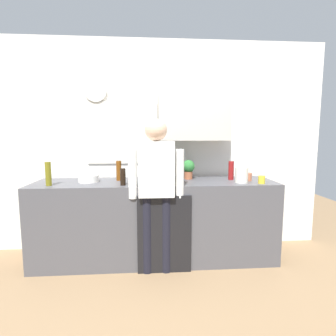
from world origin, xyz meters
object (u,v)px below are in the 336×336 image
Objects in this scene: bottle_olive_oil at (48,174)px; person_at_sink at (156,184)px; bottle_dark_sauce at (123,177)px; cup_yellow_cup at (262,180)px; potted_plant at (188,168)px; storage_canister at (242,175)px; bottle_amber_beer at (119,171)px; bottle_red_vinegar at (231,170)px; mixing_bowl at (88,178)px; dish_soap at (141,174)px; coffee_maker at (167,167)px; cup_terracotta_mug at (248,177)px.

bottle_olive_oil is 1.13m from person_at_sink.
cup_yellow_cup is at bearing -0.34° from bottle_dark_sauce.
storage_canister is at bearing -27.44° from potted_plant.
bottle_amber_beer is 0.75m from bottle_olive_oil.
bottle_red_vinegar is 0.14× the size of person_at_sink.
person_at_sink is at bearing -131.84° from potted_plant.
mixing_bowl is at bearing -166.27° from bottle_amber_beer.
dish_soap is 1.06× the size of storage_canister.
potted_plant is 0.60m from person_at_sink.
storage_canister is (0.06, -0.20, -0.03)m from bottle_red_vinegar.
coffee_maker is 0.31m from dish_soap.
person_at_sink reaches higher than bottle_red_vinegar.
bottle_red_vinegar is 2.59× the size of cup_yellow_cup.
potted_plant is (-0.50, 0.08, 0.02)m from bottle_red_vinegar.
potted_plant is at bearing 154.67° from cup_yellow_cup.
storage_canister is (1.37, -0.25, -0.03)m from bottle_amber_beer.
bottle_red_vinegar is 1.32m from bottle_amber_beer.
bottle_amber_beer is at bearing -177.23° from potted_plant.
bottle_red_vinegar is 2.02m from bottle_olive_oil.
dish_soap is at bearing -0.23° from bottle_amber_beer.
coffee_maker is 0.76m from bottle_red_vinegar.
mixing_bowl is (0.37, 0.18, -0.08)m from bottle_olive_oil.
bottle_amber_beer is 1.05× the size of mixing_bowl.
person_at_sink is (0.16, -0.40, -0.05)m from dish_soap.
bottle_olive_oil is at bearing -168.63° from potted_plant.
bottle_red_vinegar reaches higher than dish_soap.
bottle_amber_beer is at bearing 127.21° from person_at_sink.
person_at_sink is at bearing -67.86° from dish_soap.
storage_canister is (1.30, 0.06, -0.01)m from bottle_dark_sauce.
mixing_bowl is at bearing 150.78° from bottle_dark_sauce.
bottle_dark_sauce reaches higher than cup_yellow_cup.
coffee_maker reaches higher than bottle_dark_sauce.
bottle_red_vinegar is 1.06m from dish_soap.
coffee_maker is 0.26m from potted_plant.
coffee_maker is 0.47m from person_at_sink.
cup_terracotta_mug is at bearing 42.61° from storage_canister.
bottle_dark_sauce is 0.78× the size of bottle_amber_beer.
storage_canister is at bearing -74.67° from bottle_red_vinegar.
person_at_sink is (-0.89, -0.36, -0.08)m from bottle_red_vinegar.
bottle_olive_oil is 2.72× the size of cup_terracotta_mug.
bottle_olive_oil is 2.94× the size of cup_yellow_cup.
bottle_amber_beer is (-1.31, 0.04, 0.00)m from bottle_red_vinegar.
bottle_amber_beer reaches higher than dish_soap.
person_at_sink is (-0.40, -0.44, -0.10)m from potted_plant.
bottle_amber_beer is (-0.56, -0.03, -0.03)m from coffee_maker.
mixing_bowl is (-0.89, -0.11, -0.11)m from coffee_maker.
bottle_red_vinegar reaches higher than storage_canister.
mixing_bowl is 1.29× the size of storage_canister.
bottle_olive_oil is 2.07m from storage_canister.
potted_plant is at bearing 165.32° from cup_terracotta_mug.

